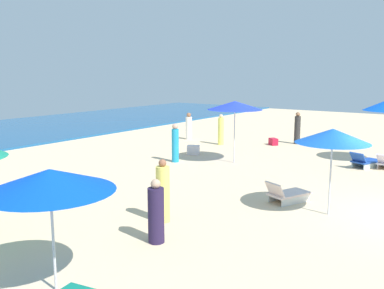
# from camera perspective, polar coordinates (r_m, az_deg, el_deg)

# --- Properties ---
(umbrella_0) EXTENTS (1.98, 1.98, 2.38)m
(umbrella_0) POSITION_cam_1_polar(r_m,az_deg,el_deg) (11.85, 18.44, 1.09)
(umbrella_0) COLOR silver
(umbrella_0) RESTS_ON ground_plane
(lounge_chair_0_0) EXTENTS (1.50, 1.13, 0.68)m
(lounge_chair_0_0) POSITION_cam_1_polar(r_m,az_deg,el_deg) (13.07, 12.65, -6.52)
(lounge_chair_0_0) COLOR silver
(lounge_chair_0_0) RESTS_ON ground_plane
(umbrella_1) EXTENTS (2.26, 2.26, 2.23)m
(umbrella_1) POSITION_cam_1_polar(r_m,az_deg,el_deg) (7.67, -18.63, -4.59)
(umbrella_1) COLOR silver
(umbrella_1) RESTS_ON ground_plane
(umbrella_3) EXTENTS (2.33, 2.33, 2.65)m
(umbrella_3) POSITION_cam_1_polar(r_m,az_deg,el_deg) (18.01, 5.80, 5.26)
(umbrella_3) COLOR silver
(umbrella_3) RESTS_ON ground_plane
(lounge_chair_4_0) EXTENTS (1.54, 1.09, 0.68)m
(lounge_chair_4_0) POSITION_cam_1_polar(r_m,az_deg,el_deg) (18.70, 22.30, -2.10)
(lounge_chair_4_0) COLOR silver
(lounge_chair_4_0) RESTS_ON ground_plane
(beachgoer_0) EXTENTS (0.40, 0.40, 1.69)m
(beachgoer_0) POSITION_cam_1_polar(r_m,az_deg,el_deg) (18.28, -2.28, 0.14)
(beachgoer_0) COLOR #1E94C7
(beachgoer_0) RESTS_ON ground_plane
(beachgoer_1) EXTENTS (0.46, 0.46, 1.55)m
(beachgoer_1) POSITION_cam_1_polar(r_m,az_deg,el_deg) (24.49, -0.44, 2.38)
(beachgoer_1) COLOR white
(beachgoer_1) RESTS_ON ground_plane
(beachgoer_3) EXTENTS (0.43, 0.43, 1.50)m
(beachgoer_3) POSITION_cam_1_polar(r_m,az_deg,el_deg) (9.77, -4.87, -9.27)
(beachgoer_3) COLOR #271C3D
(beachgoer_3) RESTS_ON ground_plane
(beachgoer_4) EXTENTS (0.44, 0.44, 1.73)m
(beachgoer_4) POSITION_cam_1_polar(r_m,az_deg,el_deg) (23.61, 14.02, 2.06)
(beachgoer_4) COLOR #312F2E
(beachgoer_4) RESTS_ON ground_plane
(beachgoer_5) EXTENTS (0.42, 0.42, 1.64)m
(beachgoer_5) POSITION_cam_1_polar(r_m,az_deg,el_deg) (22.70, 3.92, 1.90)
(beachgoer_5) COLOR #F9F464
(beachgoer_5) RESTS_ON ground_plane
(beachgoer_6) EXTENTS (0.50, 0.50, 1.67)m
(beachgoer_6) POSITION_cam_1_polar(r_m,az_deg,el_deg) (11.04, -3.95, -6.53)
(beachgoer_6) COLOR #EBDC63
(beachgoer_6) RESTS_ON ground_plane
(cooler_box_0) EXTENTS (0.57, 0.60, 0.37)m
(cooler_box_0) POSITION_cam_1_polar(r_m,az_deg,el_deg) (23.03, 10.91, 0.38)
(cooler_box_0) COLOR red
(cooler_box_0) RESTS_ON ground_plane
(cooler_box_1) EXTENTS (0.61, 0.69, 0.43)m
(cooler_box_1) POSITION_cam_1_polar(r_m,az_deg,el_deg) (20.04, 0.18, -0.74)
(cooler_box_1) COLOR silver
(cooler_box_1) RESTS_ON ground_plane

